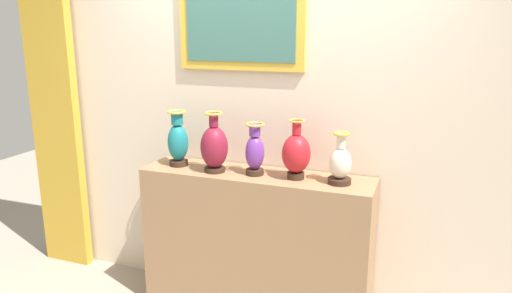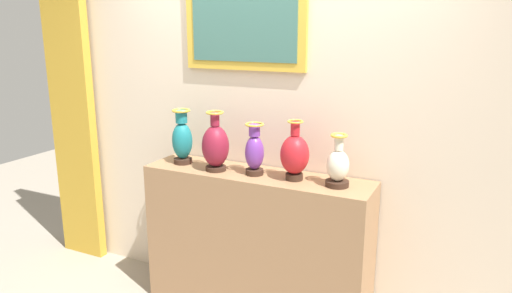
# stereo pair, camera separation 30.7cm
# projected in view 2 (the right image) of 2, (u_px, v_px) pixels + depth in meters

# --- Properties ---
(display_shelf) EXTENTS (1.61, 0.40, 1.04)m
(display_shelf) POSITION_uv_depth(u_px,v_px,m) (256.00, 244.00, 3.38)
(display_shelf) COLOR #99704C
(display_shelf) RESTS_ON ground_plane
(back_wall) EXTENTS (4.19, 0.14, 3.12)m
(back_wall) POSITION_uv_depth(u_px,v_px,m) (272.00, 91.00, 3.35)
(back_wall) COLOR beige
(back_wall) RESTS_ON ground_plane
(curtain_gold) EXTENTS (0.44, 0.08, 2.67)m
(curtain_gold) POSITION_uv_depth(u_px,v_px,m) (72.00, 108.00, 4.08)
(curtain_gold) COLOR gold
(curtain_gold) RESTS_ON ground_plane
(vase_teal) EXTENTS (0.15, 0.15, 0.40)m
(vase_teal) POSITION_uv_depth(u_px,v_px,m) (182.00, 139.00, 3.46)
(vase_teal) COLOR #382319
(vase_teal) RESTS_ON display_shelf
(vase_burgundy) EXTENTS (0.19, 0.19, 0.42)m
(vase_burgundy) POSITION_uv_depth(u_px,v_px,m) (215.00, 146.00, 3.28)
(vase_burgundy) COLOR #382319
(vase_burgundy) RESTS_ON display_shelf
(vase_violet) EXTENTS (0.13, 0.13, 0.35)m
(vase_violet) POSITION_uv_depth(u_px,v_px,m) (255.00, 151.00, 3.19)
(vase_violet) COLOR #382319
(vase_violet) RESTS_ON display_shelf
(vase_crimson) EXTENTS (0.19, 0.19, 0.39)m
(vase_crimson) POSITION_uv_depth(u_px,v_px,m) (295.00, 155.00, 3.08)
(vase_crimson) COLOR #382319
(vase_crimson) RESTS_ON display_shelf
(vase_ivory) EXTENTS (0.15, 0.15, 0.34)m
(vase_ivory) POSITION_uv_depth(u_px,v_px,m) (338.00, 166.00, 2.97)
(vase_ivory) COLOR #382319
(vase_ivory) RESTS_ON display_shelf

